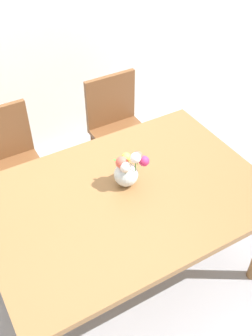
% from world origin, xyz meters
% --- Properties ---
extents(ground_plane, '(12.00, 12.00, 0.00)m').
position_xyz_m(ground_plane, '(0.00, 0.00, 0.00)').
color(ground_plane, '#939399').
extents(dining_table, '(1.59, 1.10, 0.74)m').
position_xyz_m(dining_table, '(0.00, 0.00, 0.66)').
color(dining_table, olive).
rests_on(dining_table, ground_plane).
extents(chair_left, '(0.42, 0.42, 0.90)m').
position_xyz_m(chair_left, '(-0.44, 0.89, 0.52)').
color(chair_left, brown).
rests_on(chair_left, ground_plane).
extents(chair_right, '(0.42, 0.42, 0.90)m').
position_xyz_m(chair_right, '(0.44, 0.89, 0.52)').
color(chair_right, brown).
rests_on(chair_right, ground_plane).
extents(flower_vase, '(0.20, 0.15, 0.25)m').
position_xyz_m(flower_vase, '(0.05, 0.07, 0.85)').
color(flower_vase, silver).
rests_on(flower_vase, dining_table).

